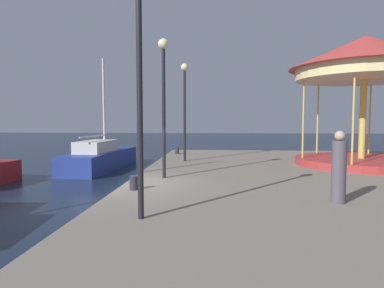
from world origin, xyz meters
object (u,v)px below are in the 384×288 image
at_px(bollard_north, 134,183).
at_px(bollard_south, 177,150).
at_px(carousel, 365,69).
at_px(sailboat_blue, 100,158).
at_px(lamp_post_near_edge, 139,60).
at_px(person_mid_promenade, 339,169).
at_px(lamp_post_mid_promenade, 164,85).
at_px(lamp_post_far_end, 185,95).

xyz_separation_m(bollard_north, bollard_south, (0.06, 10.08, 0.00)).
bearing_deg(bollard_north, bollard_south, 89.68).
xyz_separation_m(carousel, bollard_south, (-8.68, 4.20, -3.98)).
relative_size(bollard_north, bollard_south, 1.00).
bearing_deg(bollard_south, sailboat_blue, -167.37).
xyz_separation_m(lamp_post_near_edge, person_mid_promenade, (4.44, 1.62, -2.35)).
bearing_deg(carousel, person_mid_promenade, -116.37).
relative_size(lamp_post_mid_promenade, lamp_post_far_end, 1.01).
relative_size(sailboat_blue, lamp_post_mid_promenade, 1.47).
height_order(carousel, lamp_post_near_edge, carousel).
distance_m(lamp_post_mid_promenade, lamp_post_far_end, 4.76).
xyz_separation_m(sailboat_blue, lamp_post_far_end, (5.03, -2.34, 3.30)).
distance_m(carousel, person_mid_promenade, 8.49).
height_order(sailboat_blue, bollard_north, sailboat_blue).
bearing_deg(bollard_south, carousel, -25.80).
height_order(sailboat_blue, person_mid_promenade, sailboat_blue).
bearing_deg(bollard_south, person_mid_promenade, -64.99).
relative_size(bollard_north, person_mid_promenade, 0.23).
relative_size(carousel, bollard_north, 15.98).
relative_size(carousel, bollard_south, 15.98).
bearing_deg(lamp_post_far_end, person_mid_promenade, -60.53).
bearing_deg(bollard_south, bollard_north, -90.32).
distance_m(lamp_post_near_edge, bollard_south, 13.16).
bearing_deg(sailboat_blue, lamp_post_far_end, -24.98).
relative_size(lamp_post_near_edge, bollard_north, 11.71).
bearing_deg(carousel, lamp_post_mid_promenade, -154.76).
bearing_deg(lamp_post_mid_promenade, bollard_north, -105.38).
bearing_deg(lamp_post_mid_promenade, person_mid_promenade, -33.58).
height_order(lamp_post_mid_promenade, lamp_post_far_end, lamp_post_mid_promenade).
height_order(bollard_north, bollard_south, same).
height_order(lamp_post_near_edge, bollard_south, lamp_post_near_edge).
xyz_separation_m(sailboat_blue, bollard_north, (4.21, -9.12, 0.34)).
xyz_separation_m(lamp_post_far_end, bollard_south, (-0.76, 3.30, -2.96)).
xyz_separation_m(lamp_post_near_edge, lamp_post_mid_promenade, (-0.27, 4.75, 0.02)).
distance_m(sailboat_blue, carousel, 14.03).
bearing_deg(sailboat_blue, lamp_post_mid_promenade, -56.09).
xyz_separation_m(bollard_south, person_mid_promenade, (5.22, -11.18, 0.61)).
bearing_deg(bollard_north, carousel, 33.94).
bearing_deg(lamp_post_mid_promenade, sailboat_blue, 123.91).
distance_m(lamp_post_far_end, bollard_north, 7.44).
xyz_separation_m(lamp_post_mid_promenade, lamp_post_far_end, (0.26, 4.75, -0.02)).
bearing_deg(lamp_post_near_edge, lamp_post_mid_promenade, 93.29).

